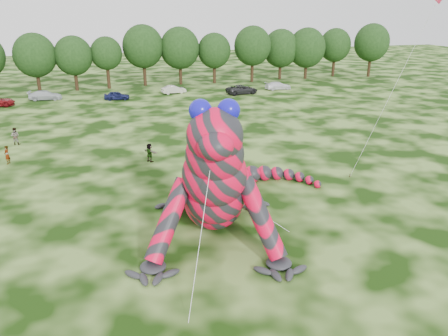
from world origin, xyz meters
TOP-DOWN VIEW (x-y plane):
  - ground at (0.00, 0.00)m, footprint 240.00×240.00m
  - inflatable_gecko at (5.40, 4.41)m, footprint 18.92×21.03m
  - flying_kite at (20.49, 4.66)m, footprint 3.14×4.90m
  - tree_7 at (-10.08, 56.80)m, footprint 6.68×6.01m
  - tree_8 at (-4.22, 56.99)m, footprint 6.14×5.53m
  - tree_9 at (1.06, 57.35)m, footprint 5.27×4.74m
  - tree_10 at (7.40, 58.58)m, footprint 7.09×6.38m
  - tree_11 at (13.79, 58.20)m, footprint 7.01×6.31m
  - tree_12 at (20.01, 57.74)m, footprint 5.99×5.39m
  - tree_13 at (27.13, 57.13)m, footprint 6.83×6.15m
  - tree_14 at (33.46, 58.72)m, footprint 6.82×6.14m
  - tree_15 at (38.47, 57.77)m, footprint 7.17×6.45m
  - tree_16 at (45.45, 59.37)m, footprint 6.26×5.63m
  - tree_17 at (51.95, 56.66)m, footprint 6.98×6.28m
  - car_3 at (-8.65, 49.98)m, footprint 4.97×2.38m
  - car_4 at (1.75, 46.99)m, footprint 3.92×1.98m
  - car_5 at (10.93, 49.57)m, footprint 4.10×1.93m
  - car_6 at (21.44, 46.10)m, footprint 5.49×3.15m
  - car_7 at (28.61, 48.11)m, footprint 4.56×1.97m
  - spectator_3 at (12.39, 28.26)m, footprint 0.72×0.99m
  - spectator_2 at (13.97, 28.66)m, footprint 1.17×0.99m
  - spectator_1 at (-9.60, 26.47)m, footprint 1.00×0.87m
  - spectator_5 at (2.90, 17.29)m, footprint 1.36×1.58m
  - spectator_0 at (-9.43, 20.30)m, footprint 0.58×0.71m

SIDE VIEW (x-z plane):
  - ground at x=0.00m, z-range 0.00..0.00m
  - car_4 at x=1.75m, z-range 0.00..1.28m
  - car_5 at x=10.93m, z-range 0.00..1.30m
  - car_7 at x=28.61m, z-range 0.00..1.31m
  - car_3 at x=-8.65m, z-range 0.00..1.40m
  - car_6 at x=21.44m, z-range 0.00..1.44m
  - spectator_3 at x=12.39m, z-range 0.00..1.57m
  - spectator_2 at x=13.97m, z-range 0.00..1.58m
  - spectator_0 at x=-9.43m, z-range 0.00..1.68m
  - spectator_5 at x=2.90m, z-range 0.00..1.72m
  - spectator_1 at x=-9.60m, z-range 0.00..1.78m
  - tree_9 at x=1.06m, z-range 0.00..8.68m
  - tree_8 at x=-4.22m, z-range 0.00..8.94m
  - tree_12 at x=20.01m, z-range 0.00..8.97m
  - inflatable_gecko at x=5.40m, z-range 0.00..9.01m
  - tree_16 at x=45.45m, z-range 0.00..9.37m
  - tree_14 at x=33.46m, z-range 0.00..9.40m
  - tree_7 at x=-10.08m, z-range 0.00..9.48m
  - tree_15 at x=38.47m, z-range 0.00..9.63m
  - tree_11 at x=13.79m, z-range 0.00..10.07m
  - tree_13 at x=27.13m, z-range 0.00..10.13m
  - tree_17 at x=51.95m, z-range 0.00..10.30m
  - tree_10 at x=7.40m, z-range 0.00..10.50m
  - flying_kite at x=20.49m, z-range 5.56..20.61m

